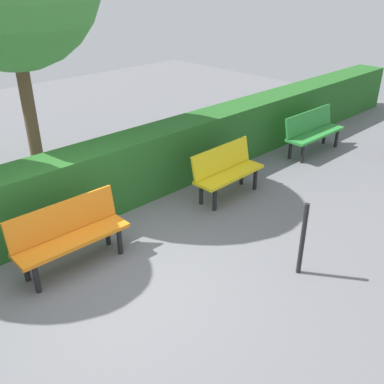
{
  "coord_description": "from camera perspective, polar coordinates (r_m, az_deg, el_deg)",
  "views": [
    {
      "loc": [
        2.25,
        3.8,
        3.45
      ],
      "look_at": [
        -1.68,
        -0.28,
        0.55
      ],
      "focal_mm": 40.47,
      "sensor_mm": 36.0,
      "label": 1
    }
  ],
  "objects": [
    {
      "name": "railing_post_mid",
      "position": [
        5.53,
        14.37,
        -6.08
      ],
      "size": [
        0.06,
        0.06,
        1.0
      ],
      "primitive_type": "cylinder",
      "color": "black",
      "rests_on": "ground_plane"
    },
    {
      "name": "bench_yellow",
      "position": [
        7.29,
        4.55,
        2.96
      ],
      "size": [
        1.37,
        0.5,
        0.86
      ],
      "rotation": [
        0.0,
        0.0,
        0.03
      ],
      "color": "yellow",
      "rests_on": "ground_plane"
    },
    {
      "name": "hedge_row",
      "position": [
        7.07,
        -10.0,
        2.41
      ],
      "size": [
        17.38,
        0.69,
        1.08
      ],
      "primitive_type": "cube",
      "color": "#266023",
      "rests_on": "ground_plane"
    },
    {
      "name": "ground_plane",
      "position": [
        5.6,
        -10.64,
        -11.46
      ],
      "size": [
        21.38,
        21.38,
        0.0
      ],
      "primitive_type": "plane",
      "color": "slate"
    },
    {
      "name": "bench_green",
      "position": [
        9.48,
        15.64,
        7.88
      ],
      "size": [
        1.6,
        0.48,
        0.86
      ],
      "rotation": [
        0.0,
        0.0,
        -0.01
      ],
      "color": "#2D8C38",
      "rests_on": "ground_plane"
    },
    {
      "name": "bench_orange",
      "position": [
        5.74,
        -15.88,
        -5.19
      ],
      "size": [
        1.49,
        0.48,
        0.86
      ],
      "rotation": [
        0.0,
        0.0,
        -0.02
      ],
      "color": "orange",
      "rests_on": "ground_plane"
    }
  ]
}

